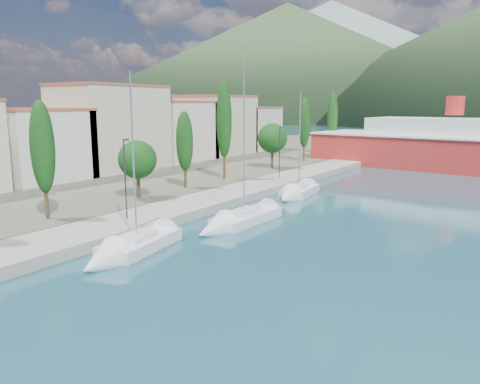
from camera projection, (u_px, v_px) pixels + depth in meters
The scene contains 9 objects.
ground at pixel (468, 142), 119.40m from camera, with size 1400.00×1400.00×0.00m, color #1F4D5A.
quay at pixel (231, 195), 47.11m from camera, with size 5.00×88.00×0.80m, color gray.
land_strip at pixel (74, 161), 75.92m from camera, with size 70.00×148.00×0.70m, color #565644.
town_buildings at pixel (143, 131), 67.58m from camera, with size 9.20×69.20×11.30m.
tree_row at pixel (225, 135), 54.65m from camera, with size 4.06×65.03×11.29m.
lamp_posts at pixel (137, 174), 35.96m from camera, with size 0.15×44.99×6.06m.
sailboat_near at pixel (121, 253), 28.86m from camera, with size 4.04×8.95×12.40m.
sailboat_mid at pixel (230, 224), 35.97m from camera, with size 2.73×9.67×13.84m.
sailboat_far at pixel (293, 195), 47.69m from camera, with size 3.54×8.27×11.78m.
Camera 1 is at (17.25, -12.10, 9.34)m, focal length 35.00 mm.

